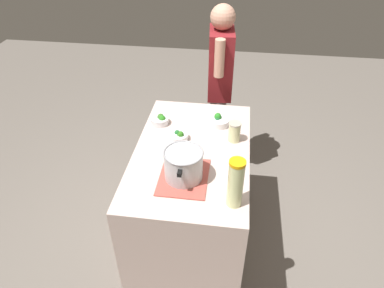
# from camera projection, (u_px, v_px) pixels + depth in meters

# --- Properties ---
(ground_plane) EXTENTS (8.00, 8.00, 0.00)m
(ground_plane) POSITION_uv_depth(u_px,v_px,m) (192.00, 239.00, 2.82)
(ground_plane) COLOR #6E665D
(counter_slab) EXTENTS (1.22, 0.75, 0.91)m
(counter_slab) POSITION_uv_depth(u_px,v_px,m) (192.00, 199.00, 2.55)
(counter_slab) COLOR beige
(counter_slab) RESTS_ON ground_plane
(dish_cloth) EXTENTS (0.36, 0.29, 0.01)m
(dish_cloth) POSITION_uv_depth(u_px,v_px,m) (184.00, 177.00, 2.06)
(dish_cloth) COLOR #BA5045
(dish_cloth) RESTS_ON counter_slab
(cooking_pot) EXTENTS (0.30, 0.23, 0.18)m
(cooking_pot) POSITION_uv_depth(u_px,v_px,m) (184.00, 164.00, 2.00)
(cooking_pot) COLOR #B7B7BC
(cooking_pot) RESTS_ON dish_cloth
(lemonade_pitcher) EXTENTS (0.09, 0.09, 0.30)m
(lemonade_pitcher) POSITION_uv_depth(u_px,v_px,m) (236.00, 183.00, 1.81)
(lemonade_pitcher) COLOR beige
(lemonade_pitcher) RESTS_ON counter_slab
(mason_jar) EXTENTS (0.08, 0.08, 0.14)m
(mason_jar) POSITION_uv_depth(u_px,v_px,m) (234.00, 132.00, 2.32)
(mason_jar) COLOR beige
(mason_jar) RESTS_ON counter_slab
(broccoli_bowl_front) EXTENTS (0.13, 0.13, 0.07)m
(broccoli_bowl_front) POSITION_uv_depth(u_px,v_px,m) (179.00, 136.00, 2.36)
(broccoli_bowl_front) COLOR silver
(broccoli_bowl_front) RESTS_ON counter_slab
(broccoli_bowl_center) EXTENTS (0.13, 0.13, 0.08)m
(broccoli_bowl_center) POSITION_uv_depth(u_px,v_px,m) (160.00, 120.00, 2.51)
(broccoli_bowl_center) COLOR silver
(broccoli_bowl_center) RESTS_ON counter_slab
(broccoli_bowl_back) EXTENTS (0.14, 0.14, 0.09)m
(broccoli_bowl_back) POSITION_uv_depth(u_px,v_px,m) (219.00, 121.00, 2.50)
(broccoli_bowl_back) COLOR silver
(broccoli_bowl_back) RESTS_ON counter_slab
(person_cook) EXTENTS (0.50, 0.23, 1.57)m
(person_cook) POSITION_uv_depth(u_px,v_px,m) (219.00, 87.00, 3.06)
(person_cook) COLOR gray
(person_cook) RESTS_ON ground_plane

